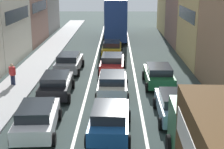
{
  "coord_description": "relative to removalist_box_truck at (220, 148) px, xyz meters",
  "views": [
    {
      "loc": [
        0.29,
        -8.13,
        7.36
      ],
      "look_at": [
        0.0,
        12.0,
        1.6
      ],
      "focal_mm": 54.29,
      "sensor_mm": 36.0,
      "label": 1
    }
  ],
  "objects": [
    {
      "name": "sidewalk_left",
      "position": [
        -10.4,
        18.07,
        -1.9
      ],
      "size": [
        2.6,
        64.0,
        0.14
      ],
      "primitive_type": "cube",
      "color": "#A7A7A7",
      "rests_on": "ground"
    },
    {
      "name": "lane_stripe_left",
      "position": [
        -5.4,
        18.07,
        -1.97
      ],
      "size": [
        0.16,
        60.0,
        0.01
      ],
      "primitive_type": "cube",
      "color": "silver",
      "rests_on": "ground"
    },
    {
      "name": "lane_stripe_right",
      "position": [
        -2.0,
        18.07,
        -1.97
      ],
      "size": [
        0.16,
        60.0,
        0.01
      ],
      "primitive_type": "cube",
      "color": "silver",
      "rests_on": "ground"
    },
    {
      "name": "removalist_box_truck",
      "position": [
        0.0,
        0.0,
        0.0
      ],
      "size": [
        2.87,
        7.76,
        3.58
      ],
      "rotation": [
        0.0,
        0.0,
        1.54
      ],
      "color": "#1E5933",
      "rests_on": "ground"
    },
    {
      "name": "sedan_centre_lane_second",
      "position": [
        -3.74,
        5.05,
        -1.18
      ],
      "size": [
        2.18,
        4.36,
        1.49
      ],
      "rotation": [
        0.0,
        0.0,
        1.54
      ],
      "color": "#194C8C",
      "rests_on": "ground"
    },
    {
      "name": "wagon_left_lane_second",
      "position": [
        -7.28,
        5.16,
        -1.18
      ],
      "size": [
        2.3,
        4.41,
        1.49
      ],
      "rotation": [
        0.0,
        0.0,
        1.64
      ],
      "color": "silver",
      "rests_on": "ground"
    },
    {
      "name": "hatchback_centre_lane_third",
      "position": [
        -3.67,
        10.75,
        -1.18
      ],
      "size": [
        2.08,
        4.31,
        1.49
      ],
      "rotation": [
        0.0,
        0.0,
        1.57
      ],
      "color": "beige",
      "rests_on": "ground"
    },
    {
      "name": "sedan_left_lane_third",
      "position": [
        -7.29,
        10.6,
        -1.18
      ],
      "size": [
        2.18,
        4.36,
        1.49
      ],
      "rotation": [
        0.0,
        0.0,
        1.6
      ],
      "color": "black",
      "rests_on": "ground"
    },
    {
      "name": "coupe_centre_lane_fourth",
      "position": [
        -3.77,
        16.32,
        -1.18
      ],
      "size": [
        2.16,
        4.35,
        1.49
      ],
      "rotation": [
        0.0,
        0.0,
        1.54
      ],
      "color": "#A51E1E",
      "rests_on": "ground"
    },
    {
      "name": "sedan_left_lane_fourth",
      "position": [
        -7.27,
        16.47,
        -1.18
      ],
      "size": [
        2.13,
        4.34,
        1.49
      ],
      "rotation": [
        0.0,
        0.0,
        1.55
      ],
      "color": "gray",
      "rests_on": "ground"
    },
    {
      "name": "sedan_centre_lane_fifth",
      "position": [
        -3.89,
        22.23,
        -1.18
      ],
      "size": [
        2.13,
        4.33,
        1.49
      ],
      "rotation": [
        0.0,
        0.0,
        1.55
      ],
      "color": "#B29319",
      "rests_on": "ground"
    },
    {
      "name": "sedan_right_lane_behind_truck",
      "position": [
        -0.25,
        6.98,
        -1.18
      ],
      "size": [
        2.09,
        4.31,
        1.49
      ],
      "rotation": [
        0.0,
        0.0,
        1.56
      ],
      "color": "#759EB7",
      "rests_on": "ground"
    },
    {
      "name": "wagon_right_lane_far",
      "position": [
        -0.45,
        12.85,
        -1.18
      ],
      "size": [
        2.07,
        4.31,
        1.49
      ],
      "rotation": [
        0.0,
        0.0,
        1.57
      ],
      "color": "#19592D",
      "rests_on": "ground"
    },
    {
      "name": "bus_mid_queue_primary",
      "position": [
        -3.65,
        31.66,
        0.86
      ],
      "size": [
        2.98,
        10.55,
        5.06
      ],
      "rotation": [
        0.0,
        0.0,
        1.59
      ],
      "color": "navy",
      "rests_on": "ground"
    },
    {
      "name": "pedestrian_mid_sidewalk",
      "position": [
        -10.67,
        12.49,
        -1.03
      ],
      "size": [
        0.52,
        0.34,
        1.66
      ],
      "rotation": [
        0.0,
        0.0,
        4.39
      ],
      "color": "#262D47",
      "rests_on": "ground"
    }
  ]
}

